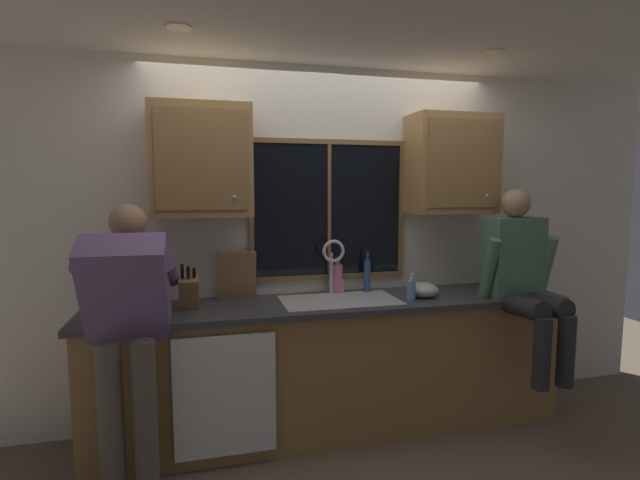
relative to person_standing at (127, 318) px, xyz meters
name	(u,v)px	position (x,y,z in m)	size (l,w,h in m)	color
back_wall	(321,243)	(1.28, 0.70, 0.30)	(5.61, 0.12, 2.55)	silver
ceiling_downlight_left	(179,27)	(0.32, 0.04, 1.57)	(0.14, 0.14, 0.01)	#FFEAB2
ceiling_downlight_right	(493,53)	(2.24, 0.04, 1.57)	(0.14, 0.14, 0.01)	#FFEAB2
window_glass	(329,210)	(1.32, 0.63, 0.55)	(1.10, 0.02, 0.95)	black
window_frame_top	(329,142)	(1.32, 0.62, 1.04)	(1.17, 0.02, 0.04)	brown
window_frame_bottom	(329,277)	(1.32, 0.62, 0.06)	(1.17, 0.02, 0.04)	brown
window_frame_left	(251,211)	(0.75, 0.62, 0.55)	(0.04, 0.02, 0.95)	brown
window_frame_right	(401,209)	(1.89, 0.62, 0.55)	(0.04, 0.02, 0.95)	brown
window_mullion_center	(329,210)	(1.32, 0.62, 0.55)	(0.02, 0.02, 0.95)	brown
lower_cabinet_run	(334,368)	(1.28, 0.35, -0.53)	(3.21, 0.58, 0.88)	olive
countertop	(335,304)	(1.28, 0.33, -0.07)	(3.27, 0.62, 0.04)	#38383D
dishwasher_front	(225,396)	(0.52, 0.03, -0.52)	(0.60, 0.02, 0.74)	white
upper_cabinet_left	(202,161)	(0.42, 0.47, 0.89)	(0.63, 0.36, 0.72)	#A87A47
upper_cabinet_right	(452,164)	(2.22, 0.47, 0.89)	(0.63, 0.36, 0.72)	#A87A47
sink	(340,314)	(1.32, 0.34, -0.15)	(0.80, 0.46, 0.21)	#B7B7BC
faucet	(334,260)	(1.33, 0.52, 0.20)	(0.18, 0.09, 0.40)	silver
person_standing	(127,318)	(0.00, 0.00, 0.00)	(0.53, 0.67, 1.60)	#595147
person_sitting_on_counter	(522,273)	(2.55, 0.07, 0.13)	(0.54, 0.60, 1.26)	#262628
knife_block	(189,292)	(0.32, 0.34, 0.05)	(0.12, 0.18, 0.32)	olive
cutting_board	(236,275)	(0.64, 0.55, 0.11)	(0.27, 0.02, 0.34)	#997047
mixing_bowl	(423,290)	(1.92, 0.29, -0.01)	(0.22, 0.22, 0.11)	#B7B7BC
soap_dispenser	(411,290)	(1.80, 0.22, 0.02)	(0.06, 0.07, 0.19)	#668CCC
bottle_green_glass	(337,278)	(1.37, 0.57, 0.06)	(0.07, 0.07, 0.27)	pink
bottle_tall_clear	(367,275)	(1.59, 0.55, 0.07)	(0.05, 0.05, 0.30)	#334C8C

